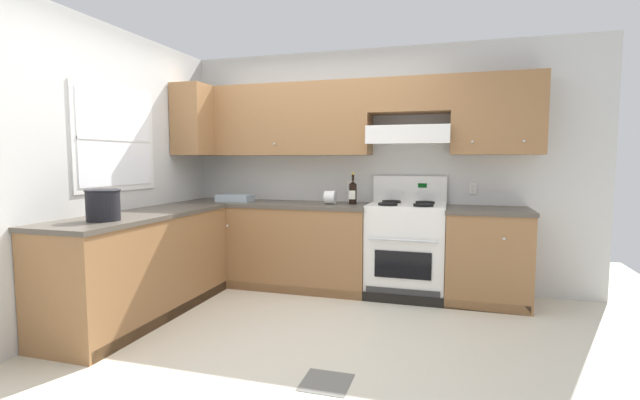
{
  "coord_description": "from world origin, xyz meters",
  "views": [
    {
      "loc": [
        1.34,
        -3.25,
        1.37
      ],
      "look_at": [
        0.17,
        0.7,
        1.0
      ],
      "focal_mm": 25.13,
      "sensor_mm": 36.0,
      "label": 1
    }
  ],
  "objects_px": {
    "paper_towel_roll": "(330,197)",
    "bucket": "(103,204)",
    "bowl": "(235,199)",
    "stove": "(406,249)",
    "wine_bottle": "(353,192)"
  },
  "relations": [
    {
      "from": "stove",
      "to": "bucket",
      "type": "xyz_separation_m",
      "value": [
        -2.1,
        -1.74,
        0.56
      ]
    },
    {
      "from": "bowl",
      "to": "paper_towel_roll",
      "type": "xyz_separation_m",
      "value": [
        1.1,
        0.01,
        0.04
      ]
    },
    {
      "from": "bucket",
      "to": "paper_towel_roll",
      "type": "distance_m",
      "value": 2.17
    },
    {
      "from": "wine_bottle",
      "to": "bowl",
      "type": "relative_size",
      "value": 0.87
    },
    {
      "from": "stove",
      "to": "paper_towel_roll",
      "type": "distance_m",
      "value": 0.93
    },
    {
      "from": "wine_bottle",
      "to": "bucket",
      "type": "relative_size",
      "value": 1.29
    },
    {
      "from": "bowl",
      "to": "bucket",
      "type": "distance_m",
      "value": 1.74
    },
    {
      "from": "bucket",
      "to": "bowl",
      "type": "bearing_deg",
      "value": 82.93
    },
    {
      "from": "bowl",
      "to": "bucket",
      "type": "xyz_separation_m",
      "value": [
        -0.21,
        -1.72,
        0.1
      ]
    },
    {
      "from": "stove",
      "to": "wine_bottle",
      "type": "relative_size",
      "value": 3.63
    },
    {
      "from": "stove",
      "to": "bowl",
      "type": "relative_size",
      "value": 3.15
    },
    {
      "from": "paper_towel_roll",
      "to": "bucket",
      "type": "bearing_deg",
      "value": -127.15
    },
    {
      "from": "stove",
      "to": "paper_towel_roll",
      "type": "height_order",
      "value": "stove"
    },
    {
      "from": "wine_bottle",
      "to": "bowl",
      "type": "bearing_deg",
      "value": -177.27
    },
    {
      "from": "stove",
      "to": "paper_towel_roll",
      "type": "xyz_separation_m",
      "value": [
        -0.79,
        -0.01,
        0.5
      ]
    }
  ]
}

